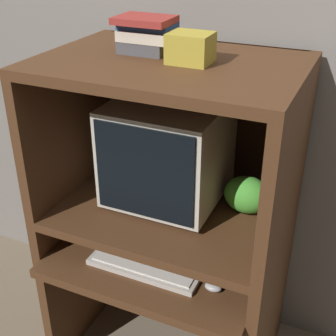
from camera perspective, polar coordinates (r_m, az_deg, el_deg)
wall_back at (r=1.94m, az=5.00°, el=14.37°), size 6.00×0.06×2.60m
desk_base at (r=2.03m, az=-0.36°, el=-14.82°), size 0.89×0.70×0.61m
desk_monitor_shelf at (r=1.84m, az=0.27°, el=-5.57°), size 0.89×0.64×0.17m
hutch_upper at (r=1.67m, az=0.75°, el=6.96°), size 0.89×0.64×0.57m
crt_monitor at (r=1.77m, az=0.02°, el=2.11°), size 0.41×0.42×0.40m
keyboard at (r=1.78m, az=-2.80°, el=-11.82°), size 0.43×0.14×0.03m
mouse at (r=1.69m, az=5.52°, el=-14.25°), size 0.06×0.04×0.03m
snack_bag at (r=1.77m, az=9.60°, el=-3.23°), size 0.17×0.13×0.14m
book_stack at (r=1.65m, az=-2.66°, el=16.04°), size 0.19×0.15×0.13m
storage_box at (r=1.54m, az=2.76°, el=14.40°), size 0.14×0.12×0.10m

